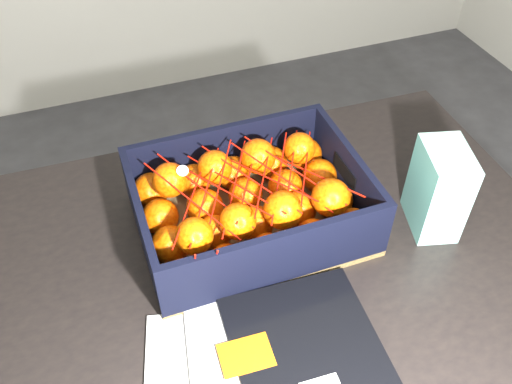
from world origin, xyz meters
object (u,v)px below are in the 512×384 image
object	(u,v)px
table	(229,324)
magazine_stack	(268,380)
produce_crate	(250,210)
retail_carton	(438,189)

from	to	relation	value
table	magazine_stack	distance (m)	0.20
produce_crate	retail_carton	world-z (taller)	retail_carton
table	retail_carton	world-z (taller)	retail_carton
produce_crate	table	bearing A→B (deg)	-124.24
magazine_stack	produce_crate	world-z (taller)	produce_crate
table	magazine_stack	xyz separation A→B (m)	(0.00, -0.17, 0.11)
magazine_stack	retail_carton	xyz separation A→B (m)	(0.38, 0.19, 0.07)
magazine_stack	produce_crate	size ratio (longest dim) A/B	1.00
retail_carton	table	bearing A→B (deg)	-162.22
magazine_stack	produce_crate	distance (m)	0.30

